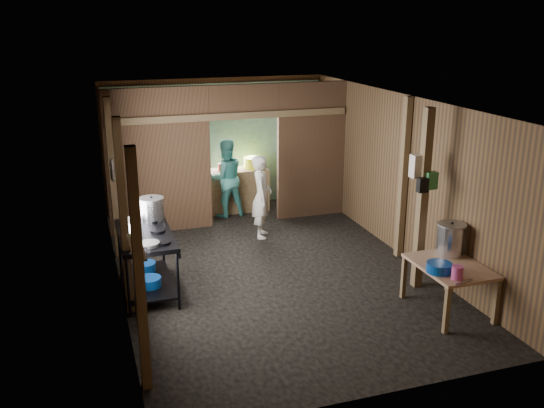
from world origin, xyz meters
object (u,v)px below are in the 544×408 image
object	(u,v)px
gas_range	(147,263)
prep_table	(448,288)
stove_pot_large	(152,210)
yellow_tub	(254,163)
pink_bucket	(457,273)
cook	(262,196)
stock_pot	(451,240)

from	to	relation	value
gas_range	prep_table	distance (m)	4.13
prep_table	stove_pot_large	xyz separation A→B (m)	(-3.54, 2.35, 0.72)
gas_range	yellow_tub	bearing A→B (deg)	52.01
gas_range	stove_pot_large	bearing A→B (deg)	72.51
pink_bucket	cook	bearing A→B (deg)	108.91
prep_table	stock_pot	size ratio (longest dim) A/B	2.42
prep_table	yellow_tub	world-z (taller)	yellow_tub
gas_range	stove_pot_large	distance (m)	0.83
gas_range	pink_bucket	world-z (taller)	gas_range
stove_pot_large	pink_bucket	world-z (taller)	stove_pot_large
prep_table	stove_pot_large	world-z (taller)	stove_pot_large
prep_table	yellow_tub	bearing A→B (deg)	103.18
prep_table	yellow_tub	size ratio (longest dim) A/B	2.83
pink_bucket	cook	world-z (taller)	cook
prep_table	pink_bucket	size ratio (longest dim) A/B	6.48
stove_pot_large	yellow_tub	distance (m)	3.58
gas_range	yellow_tub	size ratio (longest dim) A/B	3.82
prep_table	pink_bucket	world-z (taller)	pink_bucket
stove_pot_large	cook	bearing A→B (deg)	28.64
pink_bucket	yellow_tub	bearing A→B (deg)	100.39
stock_pot	gas_range	bearing A→B (deg)	159.15
prep_table	stock_pot	xyz separation A→B (m)	(0.20, 0.32, 0.54)
stock_pot	pink_bucket	xyz separation A→B (m)	(-0.38, -0.73, -0.12)
prep_table	cook	size ratio (longest dim) A/B	0.75
stock_pot	cook	size ratio (longest dim) A/B	0.31
pink_bucket	gas_range	bearing A→B (deg)	147.88
prep_table	stock_pot	world-z (taller)	stock_pot
pink_bucket	yellow_tub	xyz separation A→B (m)	(-1.00, 5.45, 0.22)
prep_table	stove_pot_large	bearing A→B (deg)	146.41
prep_table	pink_bucket	distance (m)	0.61
gas_range	yellow_tub	world-z (taller)	yellow_tub
gas_range	stock_pot	world-z (taller)	stock_pot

